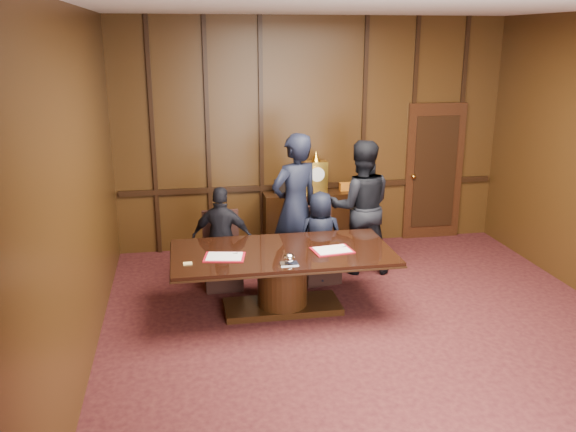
% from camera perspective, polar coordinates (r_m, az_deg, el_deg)
% --- Properties ---
extents(room, '(7.00, 7.04, 3.50)m').
position_cam_1_polar(room, '(6.27, 9.55, 2.68)').
color(room, black).
rests_on(room, ground).
extents(sideboard, '(1.60, 0.45, 1.54)m').
position_cam_1_polar(sideboard, '(9.48, 2.56, -0.18)').
color(sideboard, black).
rests_on(sideboard, ground).
extents(conference_table, '(2.62, 1.32, 0.76)m').
position_cam_1_polar(conference_table, '(7.30, -0.54, -5.11)').
color(conference_table, black).
rests_on(conference_table, ground).
extents(folder_left, '(0.51, 0.41, 0.02)m').
position_cam_1_polar(folder_left, '(7.03, -5.97, -3.83)').
color(folder_left, maroon).
rests_on(folder_left, conference_table).
extents(folder_right, '(0.50, 0.39, 0.02)m').
position_cam_1_polar(folder_right, '(7.23, 4.16, -3.20)').
color(folder_right, maroon).
rests_on(folder_right, conference_table).
extents(inkstand, '(0.20, 0.14, 0.12)m').
position_cam_1_polar(inkstand, '(6.78, 0.09, -4.09)').
color(inkstand, white).
rests_on(inkstand, conference_table).
extents(notepad, '(0.10, 0.08, 0.01)m').
position_cam_1_polar(notepad, '(6.88, -9.37, -4.41)').
color(notepad, '#D6B569').
rests_on(notepad, conference_table).
extents(chair_left, '(0.49, 0.49, 0.99)m').
position_cam_1_polar(chair_left, '(8.12, -6.12, -4.57)').
color(chair_left, black).
rests_on(chair_left, ground).
extents(chair_right, '(0.54, 0.54, 0.99)m').
position_cam_1_polar(chair_right, '(8.30, 2.86, -4.03)').
color(chair_right, black).
rests_on(chair_right, ground).
extents(signatory_left, '(0.86, 0.54, 1.37)m').
position_cam_1_polar(signatory_left, '(7.92, -6.16, -2.13)').
color(signatory_left, black).
rests_on(signatory_left, ground).
extents(signatory_right, '(0.63, 0.44, 1.25)m').
position_cam_1_polar(signatory_right, '(8.12, 3.04, -2.03)').
color(signatory_right, black).
rests_on(signatory_right, ground).
extents(witness_left, '(0.86, 0.73, 2.00)m').
position_cam_1_polar(witness_left, '(8.14, 0.68, 0.82)').
color(witness_left, black).
rests_on(witness_left, ground).
extents(witness_right, '(0.99, 0.82, 1.86)m').
position_cam_1_polar(witness_right, '(8.48, 6.79, 0.85)').
color(witness_right, black).
rests_on(witness_right, ground).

